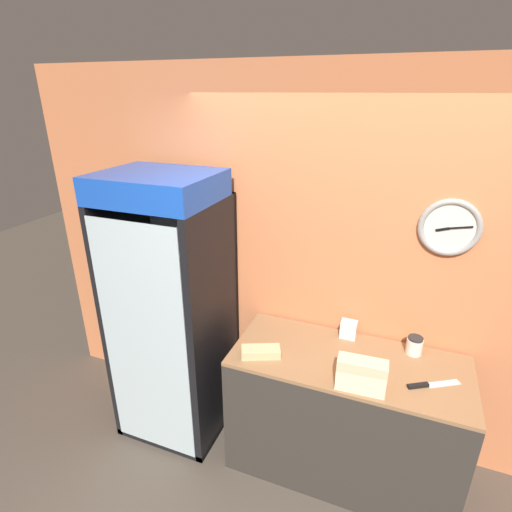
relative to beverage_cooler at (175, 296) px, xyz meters
The scene contains 10 objects.
wall_back 1.36m from the beverage_cooler, 15.07° to the left, with size 5.20×0.09×2.70m.
prep_counter 1.45m from the beverage_cooler, ahead, with size 1.50×0.65×0.92m.
beverage_cooler is the anchor object (origin of this frame).
sandwich_stack_bottom 1.43m from the beverage_cooler, 11.21° to the right, with size 0.28×0.12×0.07m.
sandwich_stack_middle 1.43m from the beverage_cooler, 11.21° to the right, with size 0.28×0.12×0.07m.
sandwich_stack_top 1.42m from the beverage_cooler, 11.21° to the right, with size 0.28×0.12×0.07m.
sandwich_flat_left 0.79m from the beverage_cooler, 14.39° to the right, with size 0.27×0.20×0.06m.
chefs_knife 1.77m from the beverage_cooler, ahead, with size 0.30×0.20×0.02m.
condiment_jar 1.69m from the beverage_cooler, ahead, with size 0.10×0.10×0.12m.
napkin_dispenser 1.27m from the beverage_cooler, 10.44° to the left, with size 0.11×0.09×0.12m.
Camera 1 is at (0.21, -1.30, 2.52)m, focal length 28.00 mm.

